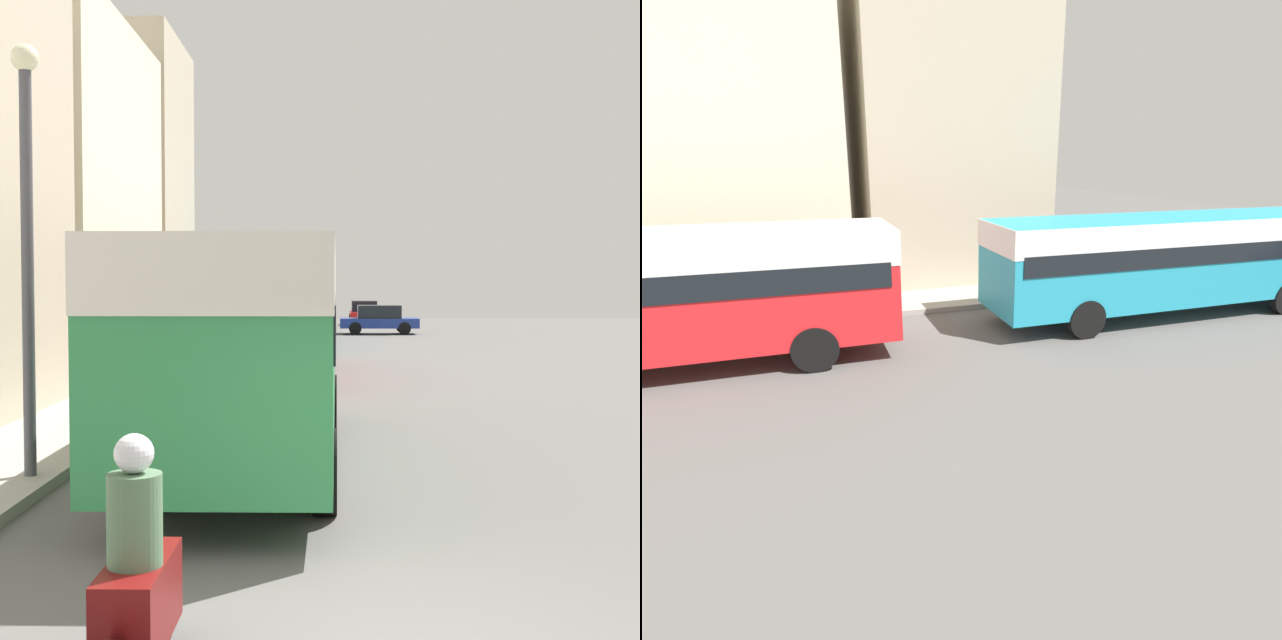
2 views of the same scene
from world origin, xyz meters
TOP-DOWN VIEW (x-y plane):
  - building_far_terrace at (-9.02, 19.20)m, footprint 5.65×9.36m
  - building_end_row at (-9.46, 27.65)m, footprint 6.53×6.33m
  - bus_following at (-1.95, 19.31)m, footprint 2.55×9.97m
  - bus_third_in_line at (-1.94, 32.26)m, footprint 2.54×10.73m
  - pedestrian_near_curb at (-4.99, 38.71)m, footprint 0.41×0.41m

SIDE VIEW (x-z plane):
  - pedestrian_near_curb at x=-4.99m, z-range 0.16..1.85m
  - bus_third_in_line at x=-1.94m, z-range 0.44..3.24m
  - bus_following at x=-1.95m, z-range 0.45..3.37m
  - building_far_terrace at x=-9.02m, z-range 0.00..10.00m
  - building_end_row at x=-9.46m, z-range 0.00..11.77m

